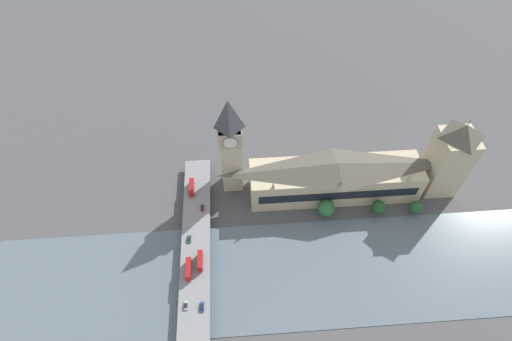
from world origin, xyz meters
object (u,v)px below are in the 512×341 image
parliament_hall (335,178)px  clock_tower (231,145)px  double_decker_bus_lead (200,260)px  double_decker_bus_rear (192,187)px  road_bridge (195,276)px  car_northbound_lead (202,208)px  victoria_tower (449,158)px  car_southbound_mid (189,239)px  car_northbound_tail (186,306)px  car_northbound_mid (202,307)px  double_decker_bus_mid (189,269)px

parliament_hall → clock_tower: bearing=80.1°
double_decker_bus_lead → double_decker_bus_rear: double_decker_bus_lead is taller
clock_tower → road_bridge: 71.10m
car_northbound_lead → road_bridge: bearing=175.2°
victoria_tower → car_southbound_mid: (-30.05, 146.38, -19.12)m
car_southbound_mid → parliament_hall: bearing=-70.3°
road_bridge → car_northbound_tail: (-15.74, 3.71, 1.80)m
car_northbound_lead → car_northbound_tail: car_northbound_lead is taller
car_northbound_lead → car_northbound_mid: size_ratio=0.92×
parliament_hall → double_decker_bus_mid: 96.34m
double_decker_bus_rear → car_northbound_tail: double_decker_bus_rear is taller
double_decker_bus_lead → car_northbound_mid: 23.31m
clock_tower → car_northbound_mid: size_ratio=14.12×
clock_tower → car_northbound_lead: (-20.93, 18.12, -28.61)m
victoria_tower → car_southbound_mid: size_ratio=12.47×
victoria_tower → road_bridge: size_ratio=0.37×
double_decker_bus_lead → car_southbound_mid: bearing=24.1°
road_bridge → car_northbound_lead: (39.64, -3.33, 1.81)m
victoria_tower → double_decker_bus_rear: 146.92m
double_decker_bus_mid → car_northbound_mid: 20.26m
double_decker_bus_rear → car_northbound_mid: size_ratio=2.33×
double_decker_bus_rear → clock_tower: bearing=-73.0°
car_northbound_lead → car_northbound_mid: bearing=-179.4°
car_northbound_lead → car_southbound_mid: 20.52m
double_decker_bus_mid → car_southbound_mid: 18.30m
double_decker_bus_rear → car_northbound_lead: 14.97m
double_decker_bus_rear → car_northbound_mid: (-70.05, -6.78, -1.97)m
parliament_hall → car_northbound_lead: (-10.59, 77.11, -6.62)m
car_northbound_tail → clock_tower: bearing=-18.3°
parliament_hall → double_decker_bus_rear: (2.89, 83.32, -4.68)m
car_northbound_lead → car_northbound_mid: 56.57m
car_northbound_lead → car_southbound_mid: car_northbound_lead is taller
parliament_hall → double_decker_bus_mid: parliament_hall is taller
road_bridge → double_decker_bus_rear: double_decker_bus_rear is taller
parliament_hall → road_bridge: size_ratio=0.65×
victoria_tower → car_northbound_tail: victoria_tower is taller
double_decker_bus_lead → double_decker_bus_rear: size_ratio=0.93×
victoria_tower → car_northbound_lead: 141.38m
victoria_tower → double_decker_bus_lead: bearing=107.4°
parliament_hall → double_decker_bus_rear: parliament_hall is taller
double_decker_bus_rear → victoria_tower: bearing=-91.1°
road_bridge → double_decker_bus_mid: 5.19m
victoria_tower → car_northbound_mid: victoria_tower is taller
car_southbound_mid → clock_tower: bearing=-31.6°
victoria_tower → car_northbound_mid: bearing=115.8°
double_decker_bus_lead → car_northbound_mid: size_ratio=2.17×
parliament_hall → double_decker_bus_mid: bearing=120.0°
car_northbound_mid → car_northbound_tail: size_ratio=1.15×
clock_tower → car_southbound_mid: clock_tower is taller
road_bridge → car_northbound_mid: (-16.93, -3.91, 1.78)m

